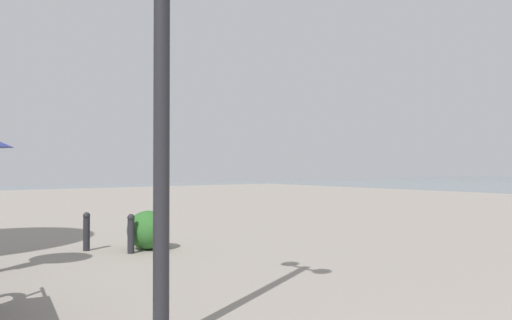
{
  "coord_description": "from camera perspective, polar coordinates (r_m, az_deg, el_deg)",
  "views": [
    {
      "loc": [
        0.41,
        2.51,
        1.53
      ],
      "look_at": [
        9.96,
        -4.77,
        1.7
      ],
      "focal_mm": 34.43,
      "sensor_mm": 36.0,
      "label": 1
    }
  ],
  "objects": [
    {
      "name": "bollard_mid",
      "position": [
        9.55,
        -19.09,
        -7.75
      ],
      "size": [
        0.13,
        0.13,
        0.7
      ],
      "color": "#232328",
      "rests_on": "ground"
    },
    {
      "name": "bollard_near",
      "position": [
        9.04,
        -14.33,
        -8.19
      ],
      "size": [
        0.13,
        0.13,
        0.7
      ],
      "color": "#232328",
      "rests_on": "ground"
    },
    {
      "name": "shrub_round",
      "position": [
        9.41,
        -12.44,
        -7.95
      ],
      "size": [
        0.84,
        0.76,
        0.71
      ],
      "color": "#2D6628",
      "rests_on": "ground"
    },
    {
      "name": "lamppost",
      "position": [
        4.5,
        -10.88,
        16.49
      ],
      "size": [
        0.98,
        0.28,
        4.35
      ],
      "color": "#232328",
      "rests_on": "ground"
    }
  ]
}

